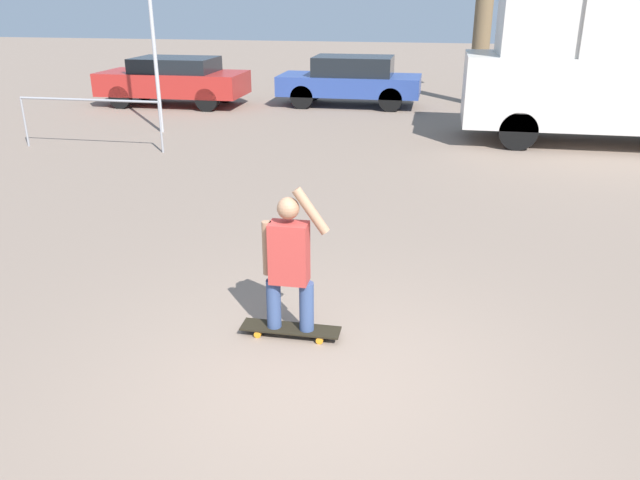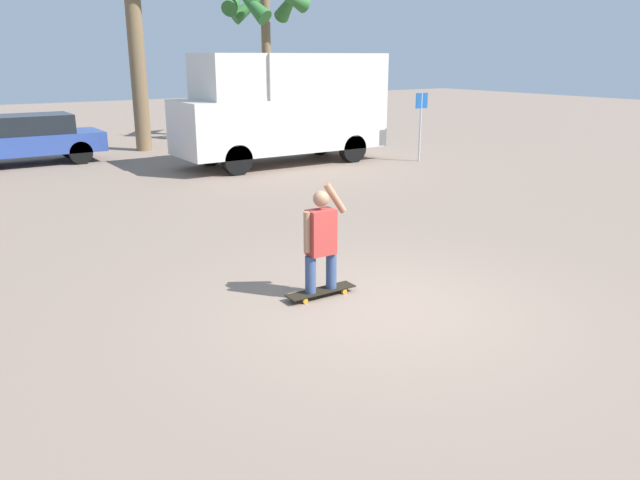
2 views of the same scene
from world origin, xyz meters
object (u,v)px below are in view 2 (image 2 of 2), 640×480
parked_car_blue (28,138)px  street_sign (421,117)px  palm_tree_near_van (263,8)px  person_skateboarder (321,237)px  camper_van (285,105)px  skateboard (321,291)px

parked_car_blue → street_sign: bearing=-30.6°
parked_car_blue → palm_tree_near_van: palm_tree_near_van is taller
person_skateboarder → parked_car_blue: 13.43m
person_skateboarder → camper_van: 10.71m
parked_car_blue → palm_tree_near_van: (8.60, 1.42, 3.96)m
person_skateboarder → street_sign: bearing=41.5°
street_sign → palm_tree_near_van: bearing=99.8°
person_skateboarder → street_sign: size_ratio=0.72×
person_skateboarder → skateboard: bearing=0.0°
skateboard → street_sign: street_sign is taller
person_skateboarder → camper_van: camper_van is taller
street_sign → camper_van: bearing=151.9°
camper_van → person_skateboarder: bearing=-118.0°
person_skateboarder → parked_car_blue: bearing=95.6°
skateboard → parked_car_blue: 13.45m
skateboard → palm_tree_near_van: 17.12m
camper_van → street_sign: (3.52, -1.88, -0.38)m
person_skateboarder → parked_car_blue: (-1.31, 13.37, -0.06)m
skateboard → person_skateboarder: 0.75m
camper_van → parked_car_blue: bearing=148.1°
street_sign → skateboard: bearing=-138.5°
parked_car_blue → street_sign: street_sign is taller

